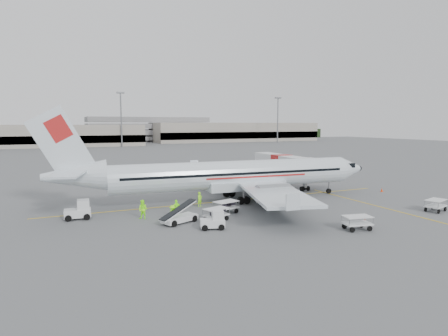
{
  "coord_description": "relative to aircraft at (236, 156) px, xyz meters",
  "views": [
    {
      "loc": [
        -18.78,
        -40.58,
        9.27
      ],
      "look_at": [
        0.0,
        2.0,
        3.8
      ],
      "focal_mm": 30.0,
      "sensor_mm": 36.0,
      "label": 1
    }
  ],
  "objects": [
    {
      "name": "jet_bridge",
      "position": [
        11.77,
        8.36,
        -3.17
      ],
      "size": [
        3.75,
        17.59,
        4.59
      ],
      "primitive_type": null,
      "rotation": [
        0.0,
        0.0,
        -0.03
      ],
      "color": "silver",
      "rests_on": "ground"
    },
    {
      "name": "ground",
      "position": [
        -0.7,
        0.08,
        -5.47
      ],
      "size": [
        360.0,
        360.0,
        0.0
      ],
      "primitive_type": "plane",
      "color": "#56595B"
    },
    {
      "name": "terminal_east",
      "position": [
        69.3,
        145.08,
        -0.47
      ],
      "size": [
        90.0,
        26.0,
        10.0
      ],
      "primitive_type": null,
      "color": "gray",
      "rests_on": "ground"
    },
    {
      "name": "tug_fore",
      "position": [
        2.54,
        -3.69,
        -4.68
      ],
      "size": [
        2.34,
        2.17,
        1.58
      ],
      "primitive_type": null,
      "rotation": [
        0.0,
        0.0,
        0.65
      ],
      "color": "silver",
      "rests_on": "ground"
    },
    {
      "name": "aircraft",
      "position": [
        0.0,
        0.0,
        0.0
      ],
      "size": [
        41.66,
        33.67,
        10.94
      ],
      "primitive_type": null,
      "rotation": [
        0.0,
        0.0,
        -0.07
      ],
      "color": "white",
      "rests_on": "ground"
    },
    {
      "name": "stripe_cross",
      "position": [
        13.3,
        -7.92,
        -5.46
      ],
      "size": [
        0.2,
        20.0,
        0.01
      ],
      "primitive_type": "cube",
      "color": "yellow",
      "rests_on": "ground"
    },
    {
      "name": "cone_port",
      "position": [
        -4.44,
        17.14,
        -5.19
      ],
      "size": [
        0.35,
        0.35,
        0.56
      ],
      "primitive_type": "cone",
      "color": "#F83904",
      "rests_on": "ground"
    },
    {
      "name": "cart_empty_b",
      "position": [
        17.0,
        -13.8,
        -4.82
      ],
      "size": [
        2.8,
        2.1,
        1.3
      ],
      "primitive_type": null,
      "rotation": [
        0.0,
        0.0,
        0.28
      ],
      "color": "silver",
      "rests_on": "ground"
    },
    {
      "name": "parking_garage",
      "position": [
        24.3,
        160.08,
        1.53
      ],
      "size": [
        62.0,
        24.0,
        14.0
      ],
      "primitive_type": null,
      "color": "slate",
      "rests_on": "ground"
    },
    {
      "name": "cone_nose",
      "position": [
        21.0,
        -2.74,
        -5.2
      ],
      "size": [
        0.32,
        0.32,
        0.53
      ],
      "primitive_type": "cone",
      "color": "#F83904",
      "rests_on": "ground"
    },
    {
      "name": "tug_aft",
      "position": [
        -18.15,
        -1.92,
        -4.52
      ],
      "size": [
        2.53,
        1.54,
        1.9
      ],
      "primitive_type": null,
      "rotation": [
        0.0,
        0.0,
        -0.06
      ],
      "color": "silver",
      "rests_on": "ground"
    },
    {
      "name": "stripe_lead",
      "position": [
        -0.7,
        0.08,
        -5.46
      ],
      "size": [
        44.0,
        0.2,
        0.01
      ],
      "primitive_type": "cube",
      "color": "yellow",
      "rests_on": "ground"
    },
    {
      "name": "treeline",
      "position": [
        -0.7,
        175.08,
        -2.47
      ],
      "size": [
        300.0,
        3.0,
        6.0
      ],
      "primitive_type": null,
      "color": "black",
      "rests_on": "ground"
    },
    {
      "name": "mast_center",
      "position": [
        4.3,
        118.08,
        5.53
      ],
      "size": [
        3.2,
        1.2,
        22.0
      ],
      "primitive_type": null,
      "color": "slate",
      "rests_on": "ground"
    },
    {
      "name": "cart_loaded_b",
      "position": [
        -3.85,
        -5.56,
        -4.81
      ],
      "size": [
        2.83,
        2.12,
        1.31
      ],
      "primitive_type": null,
      "rotation": [
        0.0,
        0.0,
        0.28
      ],
      "color": "silver",
      "rests_on": "ground"
    },
    {
      "name": "mast_east",
      "position": [
        79.3,
        118.08,
        5.53
      ],
      "size": [
        3.2,
        1.2,
        22.0
      ],
      "primitive_type": null,
      "color": "slate",
      "rests_on": "ground"
    },
    {
      "name": "crew_d",
      "position": [
        -9.07,
        -5.15,
        -4.57
      ],
      "size": [
        1.08,
        0.51,
        1.79
      ],
      "primitive_type": "imported",
      "rotation": [
        0.0,
        0.0,
        3.21
      ],
      "color": "#91FF17",
      "rests_on": "ground"
    },
    {
      "name": "crew_c",
      "position": [
        -9.92,
        -6.7,
        -4.66
      ],
      "size": [
        0.86,
        1.17,
        1.62
      ],
      "primitive_type": "imported",
      "rotation": [
        0.0,
        0.0,
        1.84
      ],
      "color": "#91FF17",
      "rests_on": "ground"
    },
    {
      "name": "belt_loader",
      "position": [
        -9.42,
        -7.31,
        -4.21
      ],
      "size": [
        4.96,
        3.44,
        2.52
      ],
      "primitive_type": null,
      "rotation": [
        0.0,
        0.0,
        0.41
      ],
      "color": "silver",
      "rests_on": "ground"
    },
    {
      "name": "cone_stbd",
      "position": [
        6.17,
        -14.73,
        -5.13
      ],
      "size": [
        0.41,
        0.41,
        0.67
      ],
      "primitive_type": "cone",
      "color": "#F83904",
      "rests_on": "ground"
    },
    {
      "name": "tug_mid",
      "position": [
        -7.34,
        -10.41,
        -4.64
      ],
      "size": [
        2.4,
        1.77,
        1.66
      ],
      "primitive_type": null,
      "rotation": [
        0.0,
        0.0,
        -0.28
      ],
      "color": "silver",
      "rests_on": "ground"
    },
    {
      "name": "cart_empty_a",
      "position": [
        4.2,
        -15.86,
        -4.84
      ],
      "size": [
        2.66,
        1.87,
        1.27
      ],
      "primitive_type": null,
      "rotation": [
        0.0,
        0.0,
        -0.19
      ],
      "color": "silver",
      "rests_on": "ground"
    },
    {
      "name": "crew_a",
      "position": [
        -5.24,
        -1.42,
        -4.64
      ],
      "size": [
        0.72,
        0.62,
        1.66
      ],
      "primitive_type": "imported",
      "rotation": [
        0.0,
        0.0,
        0.45
      ],
      "color": "#91FF17",
      "rests_on": "ground"
    },
    {
      "name": "terminal_west",
      "position": [
        -40.7,
        130.08,
        -0.97
      ],
      "size": [
        110.0,
        22.0,
        9.0
      ],
      "primitive_type": null,
      "color": "gray",
      "rests_on": "ground"
    },
    {
      "name": "crew_b",
      "position": [
        -12.28,
        -4.5,
        -4.51
      ],
      "size": [
        1.18,
        1.16,
        1.92
      ],
      "primitive_type": "imported",
      "rotation": [
        0.0,
        0.0,
        -0.74
      ],
      "color": "#91FF17",
      "rests_on": "ground"
    },
    {
      "name": "cart_loaded_a",
      "position": [
        -5.95,
        -7.92,
        -4.85
      ],
      "size": [
        2.69,
        2.07,
        1.24
      ],
      "primitive_type": null,
      "rotation": [
        0.0,
        0.0,
        0.32
      ],
      "color": "silver",
      "rests_on": "ground"
    }
  ]
}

